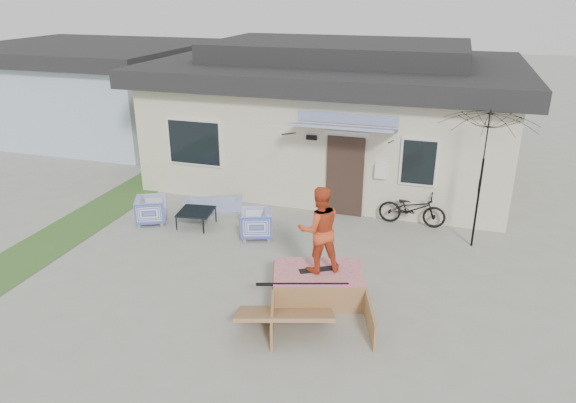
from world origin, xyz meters
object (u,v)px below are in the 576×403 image
(loveseat, at_px, (213,199))
(skater, at_px, (319,228))
(armchair_left, at_px, (151,209))
(coffee_table, at_px, (196,218))
(skate_ramp, at_px, (318,285))
(armchair_right, at_px, (256,222))
(skateboard, at_px, (318,269))
(patio_umbrella, at_px, (482,174))
(bicycle, at_px, (412,205))

(loveseat, relative_size, skater, 0.93)
(armchair_left, distance_m, skater, 5.42)
(armchair_left, bearing_deg, loveseat, -68.06)
(armchair_left, bearing_deg, coffee_table, -108.38)
(skate_ramp, bearing_deg, armchair_right, 116.28)
(skateboard, bearing_deg, patio_umbrella, 17.50)
(bicycle, distance_m, skater, 4.27)
(patio_umbrella, xyz_separation_m, skate_ramp, (-2.85, -3.20, -1.47))
(coffee_table, xyz_separation_m, skater, (3.69, -2.27, 1.24))
(armchair_left, relative_size, bicycle, 0.45)
(coffee_table, distance_m, patio_umbrella, 6.79)
(armchair_left, distance_m, coffee_table, 1.20)
(patio_umbrella, relative_size, skate_ramp, 0.99)
(loveseat, distance_m, armchair_left, 1.66)
(armchair_right, distance_m, bicycle, 3.91)
(armchair_right, xyz_separation_m, bicycle, (3.47, 1.79, 0.15))
(loveseat, relative_size, bicycle, 0.94)
(patio_umbrella, relative_size, skater, 1.32)
(coffee_table, xyz_separation_m, patio_umbrella, (6.55, 0.87, 1.55))
(coffee_table, xyz_separation_m, bicycle, (5.11, 1.65, 0.33))
(armchair_right, relative_size, skateboard, 1.02)
(patio_umbrella, bearing_deg, armchair_right, -168.43)
(armchair_left, height_order, patio_umbrella, patio_umbrella)
(loveseat, bearing_deg, armchair_right, 119.77)
(armchair_left, height_order, bicycle, bicycle)
(loveseat, distance_m, skateboard, 5.02)
(armchair_right, relative_size, patio_umbrella, 0.34)
(bicycle, distance_m, skate_ramp, 4.23)
(patio_umbrella, bearing_deg, coffee_table, -172.46)
(coffee_table, height_order, skater, skater)
(coffee_table, relative_size, skateboard, 1.10)
(loveseat, xyz_separation_m, skateboard, (3.73, -3.35, 0.28))
(skate_ramp, relative_size, skater, 1.34)
(bicycle, distance_m, skateboard, 4.18)
(coffee_table, relative_size, skater, 0.49)
(coffee_table, distance_m, skateboard, 4.35)
(skateboard, bearing_deg, armchair_right, 103.69)
(armchair_right, bearing_deg, skater, 24.64)
(patio_umbrella, bearing_deg, skateboard, -132.34)
(loveseat, xyz_separation_m, bicycle, (5.15, 0.58, 0.22))
(skateboard, height_order, skater, skater)
(armchair_right, bearing_deg, bicycle, 98.12)
(skate_ramp, bearing_deg, loveseat, 120.62)
(loveseat, height_order, skate_ramp, loveseat)
(armchair_right, height_order, skate_ramp, armchair_right)
(skate_ramp, height_order, skater, skater)
(bicycle, relative_size, patio_umbrella, 0.75)
(loveseat, relative_size, armchair_right, 2.06)
(coffee_table, height_order, skateboard, skateboard)
(armchair_left, xyz_separation_m, patio_umbrella, (7.73, 1.00, 1.38))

